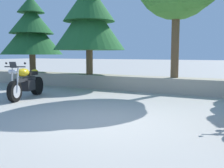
% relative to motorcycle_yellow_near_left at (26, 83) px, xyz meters
% --- Properties ---
extents(ground_plane, '(120.00, 120.00, 0.00)m').
position_rel_motorcycle_yellow_near_left_xyz_m(ground_plane, '(3.69, -1.49, -0.49)').
color(ground_plane, '#A3A099').
extents(stone_wall, '(36.00, 0.80, 0.55)m').
position_rel_motorcycle_yellow_near_left_xyz_m(stone_wall, '(3.69, 3.31, -0.21)').
color(stone_wall, '#A89E89').
rests_on(stone_wall, ground).
extents(motorcycle_yellow_near_left, '(0.91, 2.02, 1.18)m').
position_rel_motorcycle_yellow_near_left_xyz_m(motorcycle_yellow_near_left, '(0.00, 0.00, 0.00)').
color(motorcycle_yellow_near_left, black).
rests_on(motorcycle_yellow_near_left, ground).
extents(pine_tree_far_left, '(2.82, 2.82, 3.50)m').
position_rel_motorcycle_yellow_near_left_xyz_m(pine_tree_far_left, '(-2.76, 3.18, 2.02)').
color(pine_tree_far_left, brown).
rests_on(pine_tree_far_left, stone_wall).
extents(pine_tree_mid_left, '(2.95, 2.95, 4.25)m').
position_rel_motorcycle_yellow_near_left_xyz_m(pine_tree_mid_left, '(0.35, 3.23, 2.44)').
color(pine_tree_mid_left, brown).
rests_on(pine_tree_mid_left, stone_wall).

